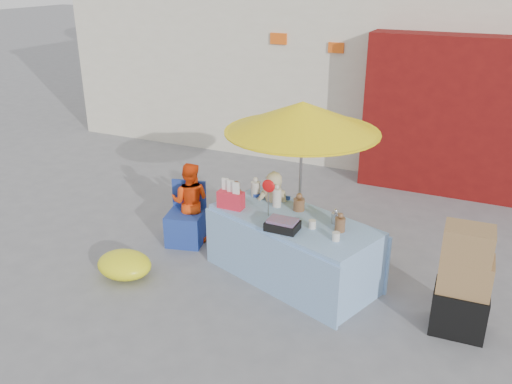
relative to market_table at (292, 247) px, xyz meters
The scene contains 9 objects.
ground 0.93m from the market_table, 144.96° to the right, with size 80.00×80.00×0.00m, color slate.
market_table is the anchor object (origin of this frame).
chair_left 1.69m from the market_table, behind, with size 0.58×0.57×0.85m.
chair_right 0.51m from the market_table, 150.01° to the left, with size 0.58×0.57×0.85m.
vendor_orange 1.71m from the market_table, 167.26° to the left, with size 0.55×0.43×1.13m, color #F2410C.
vendor_beige 0.59m from the market_table, 137.81° to the left, with size 0.44×0.29×1.21m, color #C6B88C.
umbrella 1.57m from the market_table, 102.37° to the left, with size 1.90×1.90×2.09m.
box_stack 2.00m from the market_table, ahead, with size 0.57×0.47×1.21m.
tarp_bundle 2.09m from the market_table, 155.70° to the right, with size 0.71×0.56×0.32m, color yellow.
Camera 1 is at (2.72, -5.00, 3.57)m, focal length 38.00 mm.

